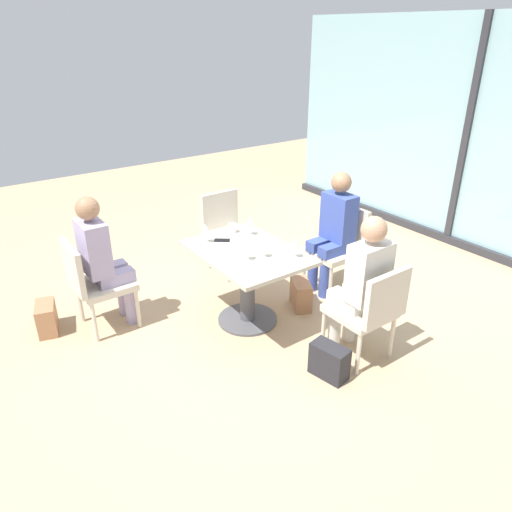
% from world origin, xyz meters
% --- Properties ---
extents(ground_plane, '(12.00, 12.00, 0.00)m').
position_xyz_m(ground_plane, '(0.00, 0.00, 0.00)').
color(ground_plane, tan).
extents(window_wall_backdrop, '(5.65, 0.10, 2.70)m').
position_xyz_m(window_wall_backdrop, '(0.00, 3.20, 1.21)').
color(window_wall_backdrop, '#8FB7BC').
rests_on(window_wall_backdrop, ground_plane).
extents(dining_table_main, '(1.11, 0.79, 0.73)m').
position_xyz_m(dining_table_main, '(0.00, 0.00, 0.52)').
color(dining_table_main, '#BCB29E').
rests_on(dining_table_main, ground_plane).
extents(chair_far_right, '(0.50, 0.46, 0.87)m').
position_xyz_m(chair_far_right, '(1.05, 0.46, 0.50)').
color(chair_far_right, beige).
rests_on(chair_far_right, ground_plane).
extents(chair_near_window, '(0.46, 0.51, 0.87)m').
position_xyz_m(chair_near_window, '(0.00, 1.18, 0.50)').
color(chair_near_window, beige).
rests_on(chair_near_window, ground_plane).
extents(chair_front_left, '(0.46, 0.50, 0.87)m').
position_xyz_m(chair_front_left, '(-0.70, -1.18, 0.50)').
color(chair_front_left, beige).
rests_on(chair_front_left, ground_plane).
extents(chair_far_left, '(0.50, 0.46, 0.87)m').
position_xyz_m(chair_far_left, '(-1.05, 0.46, 0.50)').
color(chair_far_left, beige).
rests_on(chair_far_left, ground_plane).
extents(person_far_right, '(0.39, 0.34, 1.26)m').
position_xyz_m(person_far_right, '(0.95, 0.46, 0.70)').
color(person_far_right, silver).
rests_on(person_far_right, ground_plane).
extents(person_near_window, '(0.34, 0.39, 1.26)m').
position_xyz_m(person_near_window, '(-0.00, 1.07, 0.70)').
color(person_near_window, '#384C9E').
rests_on(person_near_window, ground_plane).
extents(person_front_left, '(0.34, 0.39, 1.26)m').
position_xyz_m(person_front_left, '(-0.70, -1.07, 0.70)').
color(person_front_left, '#9E93B7').
rests_on(person_front_left, ground_plane).
extents(wine_glass_0, '(0.07, 0.07, 0.18)m').
position_xyz_m(wine_glass_0, '(0.35, 0.26, 0.86)').
color(wine_glass_0, silver).
rests_on(wine_glass_0, dining_table_main).
extents(wine_glass_1, '(0.07, 0.07, 0.18)m').
position_xyz_m(wine_glass_1, '(-0.28, 0.23, 0.86)').
color(wine_glass_1, silver).
rests_on(wine_glass_1, dining_table_main).
extents(wine_glass_2, '(0.07, 0.07, 0.18)m').
position_xyz_m(wine_glass_2, '(0.15, -0.11, 0.86)').
color(wine_glass_2, silver).
rests_on(wine_glass_2, dining_table_main).
extents(wine_glass_3, '(0.07, 0.07, 0.18)m').
position_xyz_m(wine_glass_3, '(0.19, 0.04, 0.86)').
color(wine_glass_3, silver).
rests_on(wine_glass_3, dining_table_main).
extents(wine_glass_4, '(0.07, 0.07, 0.18)m').
position_xyz_m(wine_glass_4, '(-0.38, -0.20, 0.86)').
color(wine_glass_4, silver).
rests_on(wine_glass_4, dining_table_main).
extents(coffee_cup, '(0.08, 0.08, 0.09)m').
position_xyz_m(coffee_cup, '(-0.43, 0.12, 0.78)').
color(coffee_cup, white).
rests_on(coffee_cup, dining_table_main).
extents(cell_phone_on_table, '(0.14, 0.16, 0.01)m').
position_xyz_m(cell_phone_on_table, '(-0.32, -0.06, 0.73)').
color(cell_phone_on_table, black).
rests_on(cell_phone_on_table, dining_table_main).
extents(handbag_0, '(0.32, 0.21, 0.28)m').
position_xyz_m(handbag_0, '(1.04, 0.07, 0.14)').
color(handbag_0, '#232328').
rests_on(handbag_0, ground_plane).
extents(handbag_1, '(0.34, 0.28, 0.28)m').
position_xyz_m(handbag_1, '(0.11, 0.57, 0.14)').
color(handbag_1, '#A3704C').
rests_on(handbag_1, ground_plane).
extents(handbag_2, '(0.33, 0.24, 0.28)m').
position_xyz_m(handbag_2, '(-0.92, -1.58, 0.14)').
color(handbag_2, '#A3704C').
rests_on(handbag_2, ground_plane).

